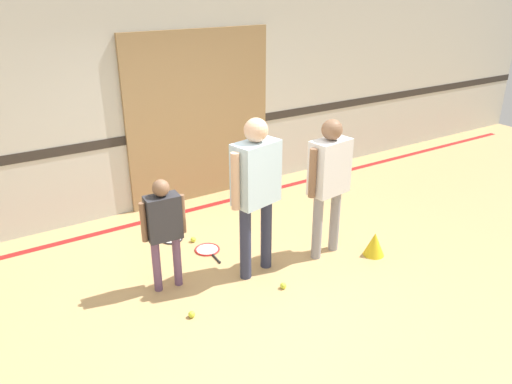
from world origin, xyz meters
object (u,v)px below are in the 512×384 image
racket_second_spare (208,250)px  tennis_ball_near_instructor (283,286)px  person_student_left (164,223)px  person_student_right (329,174)px  tennis_ball_by_spare_racket (193,239)px  racket_spare_on_floor (172,239)px  person_instructor (256,181)px  tennis_ball_stray_left (192,314)px  training_cone (374,244)px

racket_second_spare → tennis_ball_near_instructor: tennis_ball_near_instructor is taller
racket_second_spare → tennis_ball_near_instructor: bearing=18.8°
person_student_left → person_student_right: person_student_right is taller
tennis_ball_near_instructor → tennis_ball_by_spare_racket: (-0.36, 1.40, 0.00)m
tennis_ball_by_spare_racket → tennis_ball_near_instructor: bearing=-75.6°
tennis_ball_by_spare_racket → person_student_right: bearing=-41.8°
person_student_left → racket_spare_on_floor: person_student_left is taller
racket_second_spare → tennis_ball_near_instructor: size_ratio=7.76×
person_instructor → person_student_right: bearing=-18.9°
racket_second_spare → tennis_ball_stray_left: tennis_ball_stray_left is taller
person_instructor → tennis_ball_by_spare_racket: size_ratio=26.30×
person_student_left → tennis_ball_near_instructor: (1.00, -0.67, -0.72)m
person_student_left → tennis_ball_by_spare_racket: (0.64, 0.74, -0.72)m
racket_spare_on_floor → racket_second_spare: bearing=39.1°
racket_spare_on_floor → tennis_ball_near_instructor: bearing=29.6°
person_student_left → person_student_right: size_ratio=0.75×
tennis_ball_near_instructor → racket_second_spare: bearing=105.3°
person_student_right → person_student_left: bearing=-17.9°
tennis_ball_by_spare_racket → training_cone: 2.17m
person_student_left → racket_spare_on_floor: (0.44, 0.91, -0.74)m
person_student_right → training_cone: size_ratio=5.73×
racket_spare_on_floor → training_cone: training_cone is taller
tennis_ball_by_spare_racket → tennis_ball_stray_left: bearing=-116.2°
person_student_right → racket_second_spare: size_ratio=3.15×
racket_spare_on_floor → tennis_ball_by_spare_racket: 0.27m
racket_second_spare → racket_spare_on_floor: bearing=-147.5°
person_instructor → training_cone: 1.70m
racket_second_spare → tennis_ball_near_instructor: 1.16m
racket_second_spare → person_instructor: bearing=22.8°
tennis_ball_by_spare_racket → tennis_ball_stray_left: 1.48m
person_student_right → tennis_ball_by_spare_racket: 1.87m
tennis_ball_by_spare_racket → tennis_ball_stray_left: size_ratio=1.00×
person_instructor → training_cone: (1.35, -0.43, -0.93)m
person_instructor → person_student_left: (-0.93, 0.23, -0.32)m
person_instructor → racket_second_spare: bearing=96.4°
tennis_ball_near_instructor → training_cone: training_cone is taller
person_instructor → person_student_left: bearing=152.9°
racket_spare_on_floor → tennis_ball_stray_left: bearing=-6.8°
racket_second_spare → tennis_ball_by_spare_racket: size_ratio=7.76×
person_instructor → tennis_ball_stray_left: (-0.95, -0.36, -1.04)m
person_student_left → tennis_ball_stray_left: bearing=-87.8°
racket_spare_on_floor → racket_second_spare: size_ratio=0.94×
racket_spare_on_floor → tennis_ball_stray_left: (-0.45, -1.51, 0.02)m
person_instructor → tennis_ball_stray_left: person_instructor is taller
tennis_ball_near_instructor → tennis_ball_stray_left: (-1.02, 0.07, 0.00)m
person_instructor → tennis_ball_by_spare_racket: person_instructor is taller
tennis_ball_near_instructor → tennis_ball_stray_left: 1.02m
tennis_ball_near_instructor → person_student_right: bearing=22.2°
racket_second_spare → person_student_right: bearing=59.1°
training_cone → racket_second_spare: bearing=145.0°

